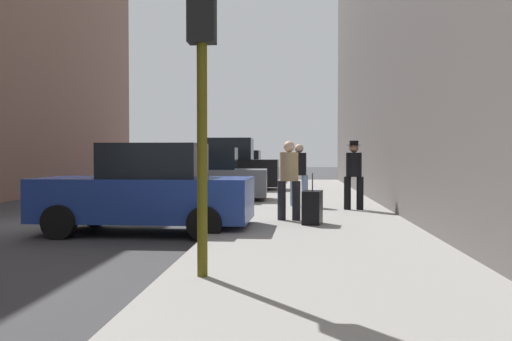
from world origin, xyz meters
TOP-DOWN VIEW (x-y plane):
  - ground_plane at (0.00, 0.00)m, footprint 120.00×120.00m
  - sidewalk at (6.00, 0.00)m, footprint 4.00×40.00m
  - parked_blue_sedan at (2.65, -1.36)m, footprint 4.24×2.13m
  - parked_gray_coupe at (2.65, 5.31)m, footprint 4.26×2.17m
  - parked_black_suv at (2.65, 10.87)m, footprint 4.60×2.06m
  - parked_red_hatchback at (2.65, 17.42)m, footprint 4.23×2.11m
  - fire_hydrant at (4.45, 6.14)m, footprint 0.42×0.22m
  - traffic_light at (4.50, -5.93)m, footprint 0.32×0.32m
  - pedestrian_in_tan_coat at (5.45, -0.18)m, footprint 0.52×0.46m
  - pedestrian_with_fedora at (7.09, 2.30)m, footprint 0.51×0.42m
  - pedestrian_in_jeans at (5.70, 3.31)m, footprint 0.52×0.46m
  - rolling_suitcase at (5.93, -0.82)m, footprint 0.45×0.61m

SIDE VIEW (x-z plane):
  - ground_plane at x=0.00m, z-range 0.00..0.00m
  - sidewalk at x=6.00m, z-range 0.00..0.15m
  - rolling_suitcase at x=5.93m, z-range -0.03..1.01m
  - fire_hydrant at x=4.45m, z-range 0.15..0.85m
  - parked_blue_sedan at x=2.65m, z-range -0.05..1.74m
  - parked_gray_coupe at x=2.65m, z-range -0.05..1.74m
  - parked_red_hatchback at x=2.65m, z-range -0.05..1.74m
  - parked_black_suv at x=2.65m, z-range -0.09..2.16m
  - pedestrian_in_tan_coat at x=5.45m, z-range 0.25..1.96m
  - pedestrian_in_jeans at x=5.70m, z-range 0.25..1.96m
  - pedestrian_with_fedora at x=7.09m, z-range 0.25..2.02m
  - traffic_light at x=4.50m, z-range 0.96..4.56m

